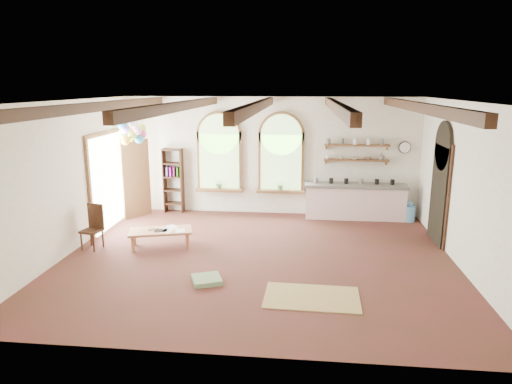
# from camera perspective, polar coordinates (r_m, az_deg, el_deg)

# --- Properties ---
(floor) EXTENTS (8.00, 8.00, 0.00)m
(floor) POSITION_cam_1_polar(r_m,az_deg,el_deg) (9.54, 0.16, -8.29)
(floor) COLOR #582724
(floor) RESTS_ON ground
(ceiling_beams) EXTENTS (6.20, 6.80, 0.18)m
(ceiling_beams) POSITION_cam_1_polar(r_m,az_deg,el_deg) (8.88, 0.18, 10.65)
(ceiling_beams) COLOR #372111
(ceiling_beams) RESTS_ON ceiling
(window_left) EXTENTS (1.30, 0.28, 2.20)m
(window_left) POSITION_cam_1_polar(r_m,az_deg,el_deg) (12.61, -4.60, 4.67)
(window_left) COLOR brown
(window_left) RESTS_ON floor
(window_right) EXTENTS (1.30, 0.28, 2.20)m
(window_right) POSITION_cam_1_polar(r_m,az_deg,el_deg) (12.41, 3.17, 4.55)
(window_right) COLOR brown
(window_right) RESTS_ON floor
(left_doorway) EXTENTS (0.10, 1.90, 2.50)m
(left_doorway) POSITION_cam_1_polar(r_m,az_deg,el_deg) (11.92, -18.16, 1.19)
(left_doorway) COLOR brown
(left_doorway) RESTS_ON floor
(right_doorway) EXTENTS (0.10, 1.30, 2.40)m
(right_doorway) POSITION_cam_1_polar(r_m,az_deg,el_deg) (11.03, 21.88, -0.30)
(right_doorway) COLOR black
(right_doorway) RESTS_ON floor
(kitchen_counter) EXTENTS (2.68, 0.62, 0.94)m
(kitchen_counter) POSITION_cam_1_polar(r_m,az_deg,el_deg) (12.48, 12.25, -1.10)
(kitchen_counter) COLOR #FFD8DC
(kitchen_counter) RESTS_ON floor
(wall_shelf_lower) EXTENTS (1.70, 0.24, 0.04)m
(wall_shelf_lower) POSITION_cam_1_polar(r_m,az_deg,el_deg) (12.44, 12.41, 3.91)
(wall_shelf_lower) COLOR brown
(wall_shelf_lower) RESTS_ON wall_back
(wall_shelf_upper) EXTENTS (1.70, 0.24, 0.04)m
(wall_shelf_upper) POSITION_cam_1_polar(r_m,az_deg,el_deg) (12.39, 12.50, 5.73)
(wall_shelf_upper) COLOR brown
(wall_shelf_upper) RESTS_ON wall_back
(wall_clock) EXTENTS (0.32, 0.04, 0.32)m
(wall_clock) POSITION_cam_1_polar(r_m,az_deg,el_deg) (12.66, 18.10, 5.32)
(wall_clock) COLOR black
(wall_clock) RESTS_ON wall_back
(bookshelf) EXTENTS (0.53, 0.32, 1.80)m
(bookshelf) POSITION_cam_1_polar(r_m,az_deg,el_deg) (12.93, -10.30, 1.42)
(bookshelf) COLOR #372111
(bookshelf) RESTS_ON floor
(coffee_table) EXTENTS (1.48, 0.98, 0.39)m
(coffee_table) POSITION_cam_1_polar(r_m,az_deg,el_deg) (10.31, -11.86, -4.90)
(coffee_table) COLOR tan
(coffee_table) RESTS_ON floor
(side_chair) EXTENTS (0.47, 0.47, 0.98)m
(side_chair) POSITION_cam_1_polar(r_m,az_deg,el_deg) (10.63, -19.74, -5.20)
(side_chair) COLOR #372111
(side_chair) RESTS_ON floor
(floor_mat) EXTENTS (1.63, 1.04, 0.02)m
(floor_mat) POSITION_cam_1_polar(r_m,az_deg,el_deg) (7.95, 6.99, -12.93)
(floor_mat) COLOR tan
(floor_mat) RESTS_ON floor
(floor_cushion) EXTENTS (0.65, 0.65, 0.09)m
(floor_cushion) POSITION_cam_1_polar(r_m,az_deg,el_deg) (8.50, -6.18, -10.84)
(floor_cushion) COLOR #6F9063
(floor_cushion) RESTS_ON floor
(water_jug_a) EXTENTS (0.27, 0.27, 0.52)m
(water_jug_a) POSITION_cam_1_polar(r_m,az_deg,el_deg) (12.79, 18.67, -2.32)
(water_jug_a) COLOR #5A98C1
(water_jug_a) RESTS_ON floor
(water_jug_b) EXTENTS (0.28, 0.28, 0.54)m
(water_jug_b) POSITION_cam_1_polar(r_m,az_deg,el_deg) (12.61, 18.65, -2.49)
(water_jug_b) COLOR #5A98C1
(water_jug_b) RESTS_ON floor
(balloon_cluster) EXTENTS (0.74, 0.82, 1.14)m
(balloon_cluster) POSITION_cam_1_polar(r_m,az_deg,el_deg) (11.98, -15.24, 7.19)
(balloon_cluster) COLOR white
(balloon_cluster) RESTS_ON floor
(table_book) EXTENTS (0.22, 0.26, 0.02)m
(table_book) POSITION_cam_1_polar(r_m,az_deg,el_deg) (10.40, -13.34, -4.49)
(table_book) COLOR olive
(table_book) RESTS_ON coffee_table
(tablet) EXTENTS (0.20, 0.26, 0.01)m
(tablet) POSITION_cam_1_polar(r_m,az_deg,el_deg) (10.25, -12.08, -4.71)
(tablet) COLOR black
(tablet) RESTS_ON coffee_table
(potted_plant_left) EXTENTS (0.27, 0.23, 0.30)m
(potted_plant_left) POSITION_cam_1_polar(r_m,az_deg,el_deg) (12.64, -4.62, 1.09)
(potted_plant_left) COLOR #598C4C
(potted_plant_left) RESTS_ON window_left
(potted_plant_right) EXTENTS (0.27, 0.23, 0.30)m
(potted_plant_right) POSITION_cam_1_polar(r_m,az_deg,el_deg) (12.45, 3.09, 0.92)
(potted_plant_right) COLOR #598C4C
(potted_plant_right) RESTS_ON window_right
(shelf_cup_a) EXTENTS (0.12, 0.10, 0.10)m
(shelf_cup_a) POSITION_cam_1_polar(r_m,az_deg,el_deg) (12.37, 8.96, 4.32)
(shelf_cup_a) COLOR white
(shelf_cup_a) RESTS_ON wall_shelf_lower
(shelf_cup_b) EXTENTS (0.10, 0.10, 0.09)m
(shelf_cup_b) POSITION_cam_1_polar(r_m,az_deg,el_deg) (12.39, 10.58, 4.27)
(shelf_cup_b) COLOR beige
(shelf_cup_b) RESTS_ON wall_shelf_lower
(shelf_bowl_a) EXTENTS (0.22, 0.22, 0.05)m
(shelf_bowl_a) POSITION_cam_1_polar(r_m,az_deg,el_deg) (12.43, 12.19, 4.12)
(shelf_bowl_a) COLOR beige
(shelf_bowl_a) RESTS_ON wall_shelf_lower
(shelf_bowl_b) EXTENTS (0.20, 0.20, 0.06)m
(shelf_bowl_b) POSITION_cam_1_polar(r_m,az_deg,el_deg) (12.47, 13.79, 4.09)
(shelf_bowl_b) COLOR #8C664C
(shelf_bowl_b) RESTS_ON wall_shelf_lower
(shelf_vase) EXTENTS (0.18, 0.18, 0.19)m
(shelf_vase) POSITION_cam_1_polar(r_m,az_deg,el_deg) (12.51, 15.40, 4.33)
(shelf_vase) COLOR slate
(shelf_vase) RESTS_ON wall_shelf_lower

